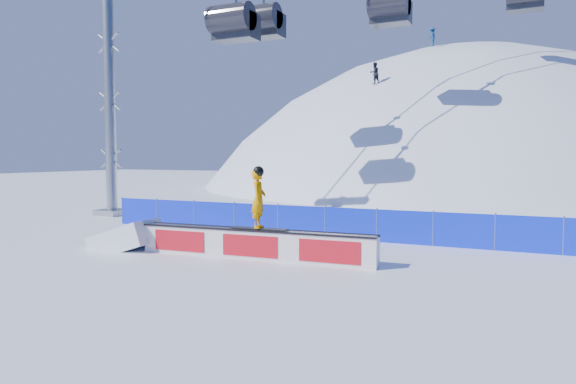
% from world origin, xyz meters
% --- Properties ---
extents(ground, '(160.00, 160.00, 0.00)m').
position_xyz_m(ground, '(0.00, 0.00, 0.00)').
color(ground, white).
rests_on(ground, ground).
extents(snow_hill, '(64.00, 64.00, 64.00)m').
position_xyz_m(snow_hill, '(0.00, 42.00, -18.00)').
color(snow_hill, white).
rests_on(snow_hill, ground).
extents(safety_fence, '(22.05, 0.05, 1.30)m').
position_xyz_m(safety_fence, '(0.00, 4.50, 0.60)').
color(safety_fence, '#0B25E9').
rests_on(safety_fence, ground).
extents(rail_box, '(7.68, 0.95, 0.92)m').
position_xyz_m(rail_box, '(-1.61, -0.06, 0.45)').
color(rail_box, white).
rests_on(rail_box, ground).
extents(snow_ramp, '(2.34, 1.54, 1.42)m').
position_xyz_m(snow_ramp, '(-6.39, -0.32, 0.00)').
color(snow_ramp, white).
rests_on(snow_ramp, ground).
extents(snowboarder, '(1.84, 0.73, 1.91)m').
position_xyz_m(snowboarder, '(-1.43, -0.05, 1.86)').
color(snowboarder, black).
rests_on(snowboarder, rail_box).
extents(distant_skiers, '(15.44, 10.79, 6.12)m').
position_xyz_m(distant_skiers, '(2.03, 30.94, 11.80)').
color(distant_skiers, black).
rests_on(distant_skiers, ground).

